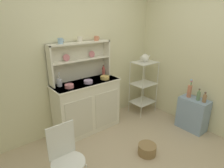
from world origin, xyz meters
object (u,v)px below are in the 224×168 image
Objects in this scene: floor_basket at (147,149)px; hutch_cabinet at (87,106)px; oil_bottle at (198,96)px; utensil_jar at (59,83)px; bakers_rack at (143,82)px; jam_bottle at (104,71)px; vinegar_bottle at (205,98)px; side_shelf_blue at (193,114)px; porcelain_teapot at (145,58)px; wire_chair at (65,155)px; hutch_shelf_unit at (80,58)px; cup_sky_0 at (60,41)px; bowl_mixing_large at (69,86)px; flower_vase at (190,90)px.

hutch_cabinet is at bearing 106.54° from floor_basket.
floor_basket is 1.27m from oil_bottle.
bakers_rack is at bearing -7.36° from utensil_jar.
jam_bottle reaches higher than vinegar_bottle.
jam_bottle is at bearing 0.60° from utensil_jar.
bakers_rack is 1.17m from vinegar_bottle.
side_shelf_blue is at bearing -78.31° from bakers_rack.
porcelain_teapot reaches higher than oil_bottle.
hutch_shelf_unit is at bearing 42.64° from wire_chair.
side_shelf_blue is at bearing -41.75° from hutch_shelf_unit.
jam_bottle is at bearing -10.37° from hutch_shelf_unit.
vinegar_bottle is at bearing -36.06° from utensil_jar.
vinegar_bottle is (1.78, -1.41, -0.92)m from cup_sky_0.
bowl_mixing_large is at bearing 49.45° from wire_chair.
floor_basket is at bearing -16.71° from wire_chair.
utensil_jar reaches higher than side_shelf_blue.
utensil_jar is at bearing 172.64° from bakers_rack.
jam_bottle reaches higher than flower_vase.
utensil_jar reaches higher than floor_basket.
utensil_jar is at bearing 169.57° from hutch_cabinet.
porcelain_teapot is at bearing -7.37° from utensil_jar.
hutch_cabinet is 6.58× the size of vinegar_bottle.
bakers_rack reaches higher than oil_bottle.
cup_sky_0 is 2.39m from oil_bottle.
bowl_mixing_large is 2.03m from flower_vase.
jam_bottle reaches higher than hutch_cabinet.
porcelain_teapot reaches higher than side_shelf_blue.
hutch_cabinet reaches higher than vinegar_bottle.
oil_bottle is (1.79, -1.11, -0.26)m from bowl_mixing_large.
wire_chair is at bearing -120.27° from bowl_mixing_large.
porcelain_teapot is 1.41× the size of vinegar_bottle.
cup_sky_0 is at bearing 87.17° from bowl_mixing_large.
bowl_mixing_large is at bearing 177.65° from bakers_rack.
floor_basket is 1.94× the size of bowl_mixing_large.
oil_bottle is at bearing -15.63° from wire_chair.
wire_chair reaches higher than floor_basket.
oil_bottle is (0.00, -0.05, 0.37)m from side_shelf_blue.
hutch_shelf_unit is 1.86× the size of side_shelf_blue.
porcelain_teapot is 1.21× the size of oil_bottle.
vinegar_bottle is at bearing -90.00° from side_shelf_blue.
bakers_rack is 1.84m from cup_sky_0.
hutch_cabinet is at bearing 138.47° from vinegar_bottle.
jam_bottle reaches higher than oil_bottle.
oil_bottle is (2.31, -0.22, 0.14)m from wire_chair.
utensil_jar is at bearing 122.42° from floor_basket.
bakers_rack is 0.50m from porcelain_teapot.
hutch_shelf_unit is 1.29m from porcelain_teapot.
utensil_jar reaches higher than bowl_mixing_large.
side_shelf_blue is 1.74m from jam_bottle.
hutch_shelf_unit is 0.52m from jam_bottle.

